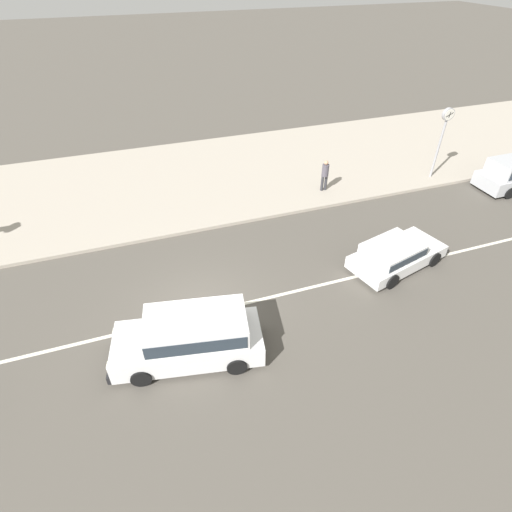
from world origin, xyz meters
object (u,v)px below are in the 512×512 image
at_px(minivan_white_3, 191,336).
at_px(hatchback_white_4, 396,254).
at_px(pedestrian_near_clock, 325,173).
at_px(street_clock, 444,128).

bearing_deg(minivan_white_3, hatchback_white_4, 11.61).
xyz_separation_m(hatchback_white_4, pedestrian_near_clock, (0.08, 6.24, 0.48)).
height_order(street_clock, pedestrian_near_clock, street_clock).
relative_size(hatchback_white_4, pedestrian_near_clock, 2.67).
xyz_separation_m(hatchback_white_4, street_clock, (6.21, 5.72, 2.23)).
bearing_deg(hatchback_white_4, street_clock, 42.63).
bearing_deg(street_clock, pedestrian_near_clock, 175.17).
distance_m(hatchback_white_4, street_clock, 8.73).
bearing_deg(pedestrian_near_clock, hatchback_white_4, -90.77).
distance_m(minivan_white_3, street_clock, 16.40).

